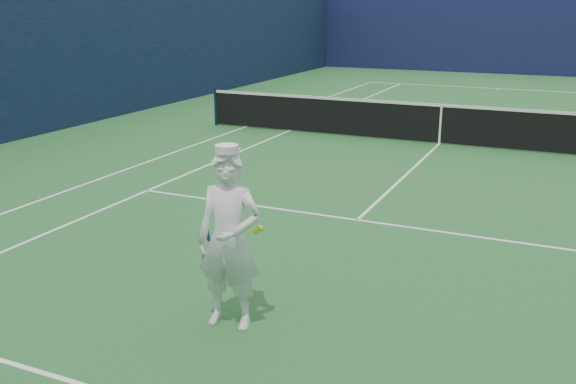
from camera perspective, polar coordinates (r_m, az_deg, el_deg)
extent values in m
plane|color=#24602C|center=(16.42, 13.28, 4.15)|extent=(80.00, 80.00, 0.00)
cube|color=white|center=(28.03, 18.22, 8.72)|extent=(11.03, 0.06, 0.01)
cube|color=white|center=(18.24, -3.90, 5.76)|extent=(0.06, 23.83, 0.01)
cube|color=white|center=(17.64, 0.04, 5.44)|extent=(0.06, 23.77, 0.01)
cube|color=white|center=(22.64, 16.56, 7.21)|extent=(8.23, 0.06, 0.01)
cube|color=white|center=(10.41, 6.19, -2.50)|extent=(8.23, 0.06, 0.01)
cube|color=white|center=(16.42, 13.28, 4.17)|extent=(0.06, 12.80, 0.01)
cube|color=white|center=(27.89, 18.18, 8.69)|extent=(0.06, 0.30, 0.01)
cube|color=#10143C|center=(33.94, 19.78, 13.18)|extent=(20.12, 0.12, 4.00)
cube|color=#101C3C|center=(20.50, -15.47, 12.03)|extent=(0.12, 36.12, 4.00)
cylinder|color=#141E4C|center=(18.59, -6.43, 7.56)|extent=(0.09, 0.09, 1.07)
cube|color=black|center=(16.32, 13.40, 5.87)|extent=(12.79, 0.02, 0.92)
cube|color=white|center=(16.25, 13.50, 7.50)|extent=(12.79, 0.04, 0.07)
cube|color=white|center=(16.33, 13.39, 5.77)|extent=(0.05, 0.03, 0.94)
imported|color=white|center=(6.78, -5.25, -4.33)|extent=(0.76, 0.55, 1.93)
cylinder|color=white|center=(6.50, -5.47, 3.84)|extent=(0.24, 0.24, 0.08)
cube|color=white|center=(6.62, -5.05, 3.83)|extent=(0.19, 0.12, 0.02)
cylinder|color=navy|center=(6.94, -7.17, -3.57)|extent=(0.05, 0.09, 0.22)
cube|color=#1E2BA3|center=(7.05, -6.87, -4.80)|extent=(0.02, 0.02, 0.14)
torus|color=#1E2BA3|center=(7.18, -6.68, -6.15)|extent=(0.30, 0.14, 0.29)
cube|color=beige|center=(7.18, -6.68, -6.15)|extent=(0.22, 0.03, 0.30)
sphere|color=#CFF61B|center=(6.75, -2.90, -3.51)|extent=(0.07, 0.07, 0.07)
sphere|color=#CFF61B|center=(6.74, -2.49, -3.25)|extent=(0.07, 0.07, 0.07)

